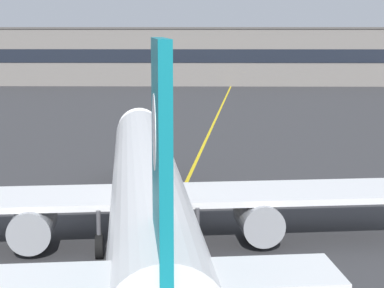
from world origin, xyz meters
name	(u,v)px	position (x,y,z in m)	size (l,w,h in m)	color
taxiway_centreline	(193,167)	(0.00, 30.00, 0.00)	(0.30, 180.00, 0.01)	yellow
airliner_foreground	(147,187)	(-2.25, 8.58, 3.37)	(32.34, 41.50, 11.65)	white
safety_cone_by_nose_gear	(169,179)	(-1.83, 23.97, 0.26)	(0.44, 0.44, 0.55)	orange
terminal_building	(242,56)	(9.17, 118.97, 6.16)	(166.14, 12.40, 12.30)	slate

